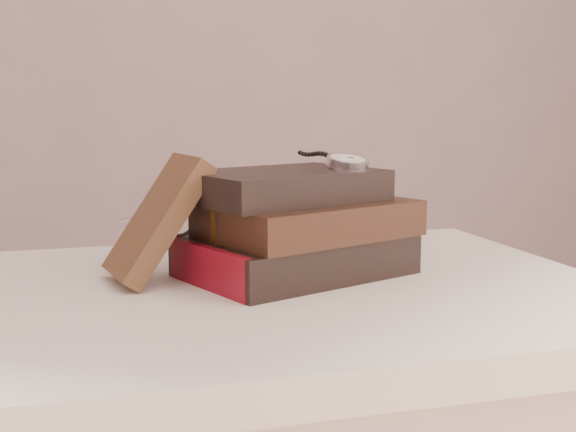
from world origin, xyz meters
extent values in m
cube|color=silver|center=(0.00, 0.35, 0.73)|extent=(1.00, 0.60, 0.04)
cube|color=white|center=(0.00, 0.35, 0.67)|extent=(0.88, 0.49, 0.08)
cube|color=black|center=(0.14, 0.39, 0.77)|extent=(0.31, 0.26, 0.05)
cube|color=#F9E9CC|center=(0.14, 0.39, 0.77)|extent=(0.30, 0.25, 0.04)
cube|color=gold|center=(0.01, 0.37, 0.77)|extent=(0.01, 0.01, 0.05)
cube|color=maroon|center=(0.02, 0.35, 0.77)|extent=(0.07, 0.16, 0.05)
cube|color=black|center=(0.15, 0.39, 0.82)|extent=(0.29, 0.25, 0.04)
cube|color=#F9E9CC|center=(0.16, 0.39, 0.82)|extent=(0.28, 0.23, 0.03)
cube|color=gold|center=(0.03, 0.37, 0.82)|extent=(0.01, 0.01, 0.04)
cube|color=black|center=(0.12, 0.40, 0.86)|extent=(0.27, 0.23, 0.04)
cube|color=#F9E9CC|center=(0.13, 0.40, 0.86)|extent=(0.26, 0.22, 0.03)
cube|color=gold|center=(0.01, 0.38, 0.86)|extent=(0.01, 0.01, 0.04)
cube|color=#3A2416|center=(-0.03, 0.40, 0.83)|extent=(0.13, 0.12, 0.15)
cylinder|color=silver|center=(0.21, 0.40, 0.89)|extent=(0.07, 0.07, 0.02)
cylinder|color=white|center=(0.21, 0.40, 0.89)|extent=(0.06, 0.06, 0.01)
torus|color=silver|center=(0.21, 0.40, 0.89)|extent=(0.07, 0.07, 0.01)
cylinder|color=silver|center=(0.20, 0.43, 0.89)|extent=(0.01, 0.01, 0.01)
cube|color=black|center=(0.21, 0.41, 0.90)|extent=(0.01, 0.01, 0.00)
cube|color=black|center=(0.21, 0.40, 0.90)|extent=(0.01, 0.01, 0.00)
sphere|color=black|center=(0.20, 0.44, 0.90)|extent=(0.01, 0.01, 0.01)
sphere|color=black|center=(0.20, 0.45, 0.90)|extent=(0.01, 0.01, 0.01)
sphere|color=black|center=(0.19, 0.46, 0.90)|extent=(0.01, 0.01, 0.01)
sphere|color=black|center=(0.19, 0.47, 0.90)|extent=(0.01, 0.01, 0.01)
sphere|color=black|center=(0.19, 0.48, 0.90)|extent=(0.01, 0.01, 0.01)
sphere|color=black|center=(0.19, 0.49, 0.89)|extent=(0.01, 0.01, 0.01)
sphere|color=black|center=(0.19, 0.50, 0.89)|extent=(0.01, 0.01, 0.01)
sphere|color=black|center=(0.19, 0.51, 0.89)|extent=(0.01, 0.01, 0.01)
sphere|color=black|center=(0.18, 0.52, 0.89)|extent=(0.01, 0.01, 0.01)
sphere|color=black|center=(0.18, 0.52, 0.89)|extent=(0.01, 0.01, 0.01)
torus|color=silver|center=(-0.01, 0.42, 0.83)|extent=(0.06, 0.03, 0.05)
torus|color=silver|center=(0.05, 0.44, 0.83)|extent=(0.06, 0.03, 0.05)
cylinder|color=silver|center=(0.02, 0.43, 0.83)|extent=(0.02, 0.01, 0.00)
cylinder|color=silver|center=(-0.05, 0.47, 0.82)|extent=(0.05, 0.11, 0.03)
cylinder|color=silver|center=(0.05, 0.51, 0.82)|extent=(0.05, 0.11, 0.03)
camera|label=1|loc=(-0.12, -0.48, 0.96)|focal=46.17mm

